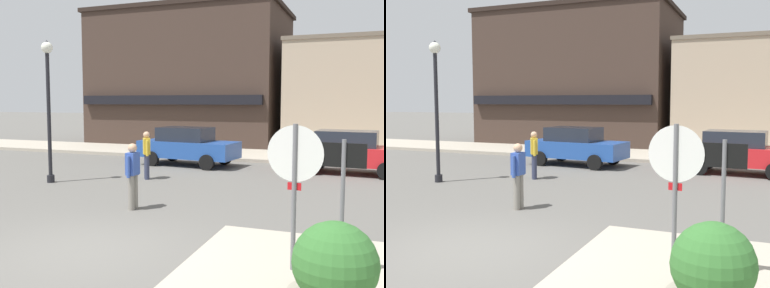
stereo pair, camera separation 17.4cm
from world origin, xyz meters
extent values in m
plane|color=#5B5954|center=(0.00, 0.00, 0.00)|extent=(160.00, 160.00, 0.00)
cube|color=#A89E8C|center=(0.00, 14.28, 0.07)|extent=(80.00, 4.00, 0.15)
cylinder|color=slate|center=(3.59, 0.06, 1.15)|extent=(0.07, 0.07, 2.30)
cylinder|color=red|center=(3.59, 0.08, 1.87)|extent=(0.76, 0.09, 0.76)
cylinder|color=white|center=(3.59, 0.07, 1.87)|extent=(0.82, 0.09, 0.82)
cube|color=red|center=(3.59, 0.08, 1.39)|extent=(0.20, 0.03, 0.11)
cylinder|color=slate|center=(4.26, 0.00, 1.05)|extent=(0.06, 0.06, 2.10)
cube|color=black|center=(4.26, 0.01, 1.88)|extent=(0.60, 0.07, 0.34)
cube|color=white|center=(4.26, 0.02, 1.88)|extent=(0.54, 0.06, 0.29)
cube|color=black|center=(4.26, 0.03, 1.88)|extent=(0.34, 0.04, 0.08)
sphere|color=#336B2D|center=(4.25, -1.08, 0.73)|extent=(1.00, 1.00, 1.00)
cylinder|color=black|center=(-4.97, 5.26, 2.10)|extent=(0.12, 0.12, 4.20)
cylinder|color=black|center=(-4.97, 5.26, 0.12)|extent=(0.24, 0.24, 0.24)
sphere|color=white|center=(-4.97, 5.26, 4.31)|extent=(0.36, 0.36, 0.36)
cone|color=black|center=(-4.97, 5.26, 4.45)|extent=(0.32, 0.32, 0.18)
cube|color=#234C9E|center=(-2.26, 10.52, 0.67)|extent=(4.16, 2.12, 0.66)
cube|color=#1E232D|center=(-2.41, 10.53, 1.28)|extent=(2.22, 1.61, 0.56)
cylinder|color=black|center=(-0.94, 11.23, 0.30)|extent=(0.62, 0.24, 0.60)
cylinder|color=black|center=(-1.12, 9.54, 0.30)|extent=(0.62, 0.24, 0.60)
cylinder|color=black|center=(-3.40, 11.50, 0.30)|extent=(0.62, 0.24, 0.60)
cylinder|color=black|center=(-3.59, 9.81, 0.30)|extent=(0.62, 0.24, 0.60)
cube|color=red|center=(4.01, 10.67, 0.67)|extent=(4.12, 1.99, 0.66)
cube|color=#1E232D|center=(3.86, 10.68, 1.28)|extent=(2.18, 1.55, 0.56)
cylinder|color=black|center=(2.84, 11.61, 0.30)|extent=(0.61, 0.22, 0.60)
cylinder|color=black|center=(2.71, 9.91, 0.30)|extent=(0.61, 0.22, 0.60)
cylinder|color=gray|center=(-0.71, 3.12, 0.42)|extent=(0.16, 0.16, 0.85)
cylinder|color=gray|center=(-0.71, 2.94, 0.42)|extent=(0.16, 0.16, 0.85)
cube|color=#3351A8|center=(-0.71, 3.03, 1.12)|extent=(0.23, 0.37, 0.54)
sphere|color=tan|center=(-0.71, 3.03, 1.50)|extent=(0.22, 0.22, 0.22)
cylinder|color=#3351A8|center=(-0.71, 3.26, 1.07)|extent=(0.09, 0.09, 0.52)
cylinder|color=#3351A8|center=(-0.70, 2.80, 1.07)|extent=(0.09, 0.09, 0.52)
cylinder|color=#2D334C|center=(-2.31, 6.89, 0.42)|extent=(0.16, 0.16, 0.85)
cylinder|color=#2D334C|center=(-2.40, 7.04, 0.42)|extent=(0.16, 0.16, 0.85)
cube|color=gold|center=(-2.35, 6.97, 1.12)|extent=(0.38, 0.42, 0.54)
sphere|color=tan|center=(-2.35, 6.97, 1.50)|extent=(0.22, 0.22, 0.22)
cylinder|color=gold|center=(-2.23, 6.77, 1.07)|extent=(0.12, 0.12, 0.52)
cylinder|color=gold|center=(-2.48, 7.16, 1.07)|extent=(0.12, 0.12, 0.52)
cube|color=#3D2D26|center=(-5.78, 19.93, 3.92)|extent=(11.19, 7.31, 7.84)
cube|color=black|center=(-5.78, 16.13, 2.70)|extent=(10.63, 0.40, 0.50)
cube|color=black|center=(-5.78, 19.93, 7.96)|extent=(11.53, 7.53, 0.24)
cube|color=tan|center=(3.35, 19.42, 2.82)|extent=(5.84, 6.23, 5.64)
cube|color=#685B4C|center=(3.35, 19.42, 5.74)|extent=(5.96, 6.36, 0.20)
camera|label=1|loc=(4.55, -6.43, 2.62)|focal=42.00mm
camera|label=2|loc=(4.71, -6.37, 2.62)|focal=42.00mm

